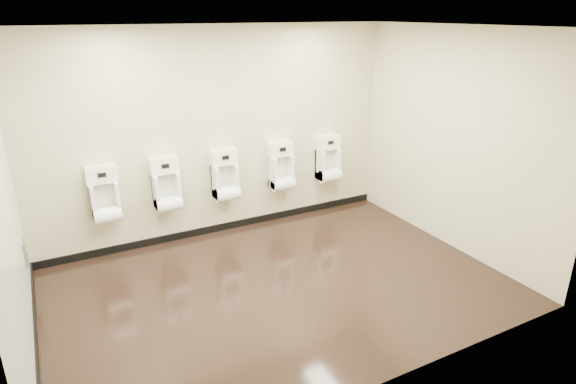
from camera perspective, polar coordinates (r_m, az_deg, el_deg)
name	(u,v)px	position (r m, az deg, el deg)	size (l,w,h in m)	color
ground	(280,287)	(5.58, -0.96, -11.19)	(5.00, 3.50, 0.00)	black
ceiling	(278,27)	(4.74, -1.17, 18.93)	(5.00, 3.50, 0.00)	white
back_wall	(220,134)	(6.53, -8.06, 6.80)	(5.00, 0.02, 2.80)	beige
front_wall	(387,235)	(3.62, 11.63, -5.06)	(5.00, 0.02, 2.80)	beige
left_wall	(4,215)	(4.52, -30.65, -2.35)	(0.02, 3.50, 2.80)	beige
right_wall	(456,141)	(6.46, 19.24, 5.69)	(0.02, 3.50, 2.80)	beige
tile_overlay_left	(4,215)	(4.52, -30.59, -2.34)	(0.01, 3.50, 2.80)	white
skirting_back	(225,226)	(6.97, -7.47, -4.06)	(5.00, 0.02, 0.10)	black
skirting_left	(36,351)	(5.14, -27.69, -16.35)	(0.02, 3.50, 0.10)	black
access_panel	(25,252)	(5.97, -28.69, -6.25)	(0.04, 0.25, 0.25)	#9E9EA3
urinal_0	(105,198)	(6.26, -20.89, -0.71)	(0.37, 0.28, 0.69)	white
urinal_1	(167,188)	(6.38, -14.20, 0.42)	(0.37, 0.28, 0.69)	white
urinal_2	(225,179)	(6.59, -7.44, 1.56)	(0.37, 0.28, 0.69)	white
urinal_3	(281,170)	(6.91, -0.80, 2.66)	(0.37, 0.28, 0.69)	white
urinal_4	(328,162)	(7.29, 4.79, 3.56)	(0.37, 0.28, 0.69)	white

